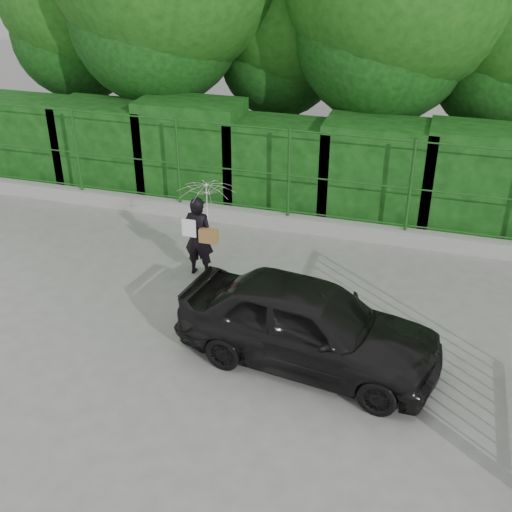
# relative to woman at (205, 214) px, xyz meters

# --- Properties ---
(ground) EXTENTS (80.00, 80.00, 0.00)m
(ground) POSITION_rel_woman_xyz_m (0.53, -2.37, -1.15)
(ground) COLOR gray
(kerb) EXTENTS (14.00, 0.25, 0.30)m
(kerb) POSITION_rel_woman_xyz_m (0.53, 2.13, -1.00)
(kerb) COLOR #9E9E99
(kerb) RESTS_ON ground
(fence) EXTENTS (14.13, 0.06, 1.80)m
(fence) POSITION_rel_woman_xyz_m (0.75, 2.13, 0.05)
(fence) COLOR #194B17
(fence) RESTS_ON kerb
(hedge) EXTENTS (14.20, 1.20, 2.17)m
(hedge) POSITION_rel_woman_xyz_m (0.57, 3.13, -0.14)
(hedge) COLOR black
(hedge) RESTS_ON ground
(woman) EXTENTS (0.97, 0.99, 1.73)m
(woman) POSITION_rel_woman_xyz_m (0.00, 0.00, 0.00)
(woman) COLOR black
(woman) RESTS_ON ground
(car) EXTENTS (3.87, 2.00, 1.26)m
(car) POSITION_rel_woman_xyz_m (2.23, -1.92, -0.52)
(car) COLOR black
(car) RESTS_ON ground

